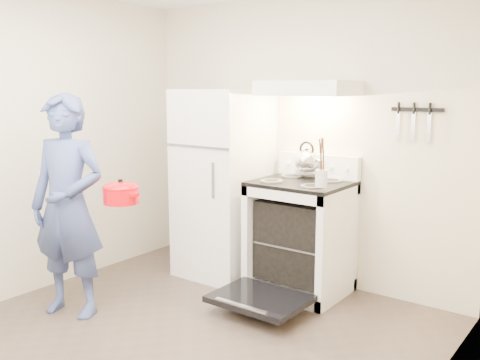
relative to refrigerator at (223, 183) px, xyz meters
name	(u,v)px	position (x,y,z in m)	size (l,w,h in m)	color
floor	(156,350)	(0.58, -1.45, -0.85)	(3.60, 3.60, 0.00)	#493D33
back_wall	(298,141)	(0.58, 0.35, 0.40)	(3.20, 0.02, 2.50)	beige
refrigerator	(223,183)	(0.00, 0.00, 0.00)	(0.70, 0.70, 1.70)	white
stove_body	(300,239)	(0.81, 0.02, -0.39)	(0.76, 0.65, 0.92)	white
cooktop	(301,183)	(0.81, 0.02, 0.09)	(0.76, 0.65, 0.03)	black
backsplash	(318,166)	(0.81, 0.31, 0.20)	(0.76, 0.07, 0.20)	white
oven_door	(260,299)	(0.81, -0.57, -0.72)	(0.70, 0.54, 0.04)	black
oven_rack	(300,241)	(0.81, 0.02, -0.41)	(0.60, 0.52, 0.01)	slate
range_hood	(308,88)	(0.81, 0.10, 0.86)	(0.76, 0.50, 0.12)	white
knife_strip	(417,110)	(1.63, 0.33, 0.70)	(0.40, 0.02, 0.03)	black
pizza_stone	(289,239)	(0.73, -0.02, -0.40)	(0.35, 0.35, 0.02)	olive
tea_kettle	(306,160)	(0.74, 0.23, 0.25)	(0.25, 0.21, 0.31)	#B8B8BD
utensil_jar	(321,178)	(1.13, -0.24, 0.20)	(0.09, 0.09, 0.13)	silver
person	(68,206)	(-0.37, -1.40, -0.01)	(0.61, 0.40, 1.68)	navy
dutch_oven	(121,195)	(-0.06, -1.15, 0.07)	(0.34, 0.27, 0.22)	red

